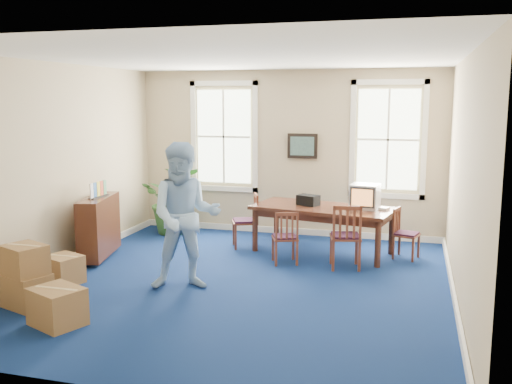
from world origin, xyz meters
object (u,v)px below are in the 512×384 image
(credenza, at_px, (99,230))
(cardboard_boxes, at_px, (45,273))
(crt_tv, at_px, (365,196))
(man, at_px, (185,216))
(potted_plant, at_px, (175,200))
(chair_near_left, at_px, (285,237))
(conference_table, at_px, (323,230))

(credenza, distance_m, cardboard_boxes, 2.22)
(crt_tv, xyz_separation_m, credenza, (-4.24, -1.42, -0.53))
(crt_tv, relative_size, man, 0.24)
(potted_plant, height_order, cardboard_boxes, potted_plant)
(crt_tv, relative_size, credenza, 0.40)
(chair_near_left, distance_m, credenza, 3.10)
(man, xyz_separation_m, potted_plant, (-1.50, 3.05, -0.35))
(conference_table, distance_m, credenza, 3.79)
(chair_near_left, bearing_deg, crt_tv, -166.22)
(crt_tv, xyz_separation_m, man, (-2.25, -2.45, 0.01))
(credenza, bearing_deg, potted_plant, 63.64)
(credenza, relative_size, potted_plant, 0.92)
(chair_near_left, xyz_separation_m, cardboard_boxes, (-2.54, -2.71, -0.01))
(crt_tv, bearing_deg, credenza, -153.43)
(crt_tv, relative_size, chair_near_left, 0.56)
(chair_near_left, bearing_deg, cardboard_boxes, 24.62)
(credenza, bearing_deg, cardboard_boxes, -89.58)
(potted_plant, relative_size, cardboard_boxes, 0.91)
(man, bearing_deg, credenza, 132.06)
(chair_near_left, height_order, potted_plant, potted_plant)
(potted_plant, bearing_deg, cardboard_boxes, -89.76)
(conference_table, relative_size, man, 1.16)
(potted_plant, bearing_deg, credenza, -103.57)
(conference_table, bearing_deg, chair_near_left, -109.54)
(man, height_order, cardboard_boxes, man)
(potted_plant, bearing_deg, crt_tv, -9.16)
(cardboard_boxes, bearing_deg, chair_near_left, 46.87)
(crt_tv, height_order, man, man)
(crt_tv, relative_size, potted_plant, 0.36)
(crt_tv, xyz_separation_m, cardboard_boxes, (-3.73, -3.58, -0.59))
(conference_table, xyz_separation_m, crt_tv, (0.70, 0.05, 0.61))
(conference_table, height_order, crt_tv, crt_tv)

